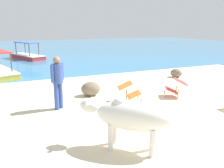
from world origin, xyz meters
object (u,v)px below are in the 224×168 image
Objects in this scene: cow at (130,116)px; person_standing at (58,79)px; boat_red at (28,55)px; deck_chair_far at (176,86)px; deck_chair_near at (129,90)px.

cow is 1.05× the size of person_standing.
boat_red is at bearing -35.90° from person_standing.
deck_chair_near is at bearing 26.14° from deck_chair_far.
deck_chair_near and deck_chair_far have the same top height.
cow is 1.92× the size of deck_chair_near.
person_standing reaches higher than deck_chair_far.
person_standing is 0.42× the size of boat_red.
deck_chair_near is 1.81m from deck_chair_far.
deck_chair_far is at bearing 11.87° from deck_chair_near.
cow is 3.25m from deck_chair_near.
cow is 15.87m from boat_red.
cow is 3.21m from person_standing.
person_standing is (-2.32, 0.24, 0.56)m from deck_chair_near.
boat_red is (0.26, 12.75, -0.70)m from person_standing.
cow is 0.45× the size of boat_red.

